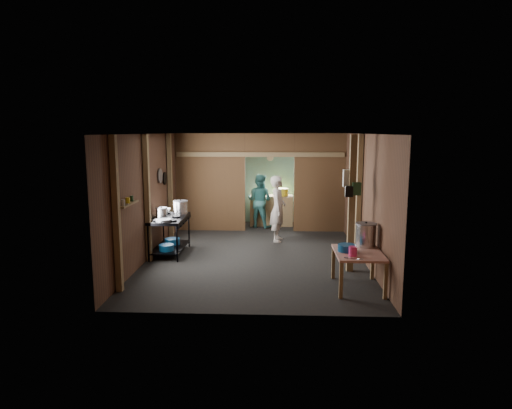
{
  "coord_description": "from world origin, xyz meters",
  "views": [
    {
      "loc": [
        0.43,
        -9.78,
        2.65
      ],
      "look_at": [
        0.0,
        -0.2,
        1.1
      ],
      "focal_mm": 31.83,
      "sensor_mm": 36.0,
      "label": 1
    }
  ],
  "objects_px": {
    "prep_table": "(358,270)",
    "yellow_tub": "(282,192)",
    "gas_range": "(170,236)",
    "pink_bucket": "(353,251)",
    "cook": "(278,209)",
    "stove_pot_large": "(181,208)",
    "stock_pot": "(366,235)"
  },
  "relations": [
    {
      "from": "gas_range",
      "to": "yellow_tub",
      "type": "xyz_separation_m",
      "value": [
        2.47,
        3.19,
        0.55
      ]
    },
    {
      "from": "gas_range",
      "to": "prep_table",
      "type": "relative_size",
      "value": 1.28
    },
    {
      "from": "gas_range",
      "to": "pink_bucket",
      "type": "xyz_separation_m",
      "value": [
        3.57,
        -2.31,
        0.31
      ]
    },
    {
      "from": "cook",
      "to": "pink_bucket",
      "type": "bearing_deg",
      "value": -156.36
    },
    {
      "from": "yellow_tub",
      "to": "cook",
      "type": "height_order",
      "value": "cook"
    },
    {
      "from": "prep_table",
      "to": "cook",
      "type": "height_order",
      "value": "cook"
    },
    {
      "from": "pink_bucket",
      "to": "cook",
      "type": "bearing_deg",
      "value": 108.66
    },
    {
      "from": "gas_range",
      "to": "pink_bucket",
      "type": "bearing_deg",
      "value": -32.89
    },
    {
      "from": "stove_pot_large",
      "to": "stock_pot",
      "type": "relative_size",
      "value": 0.75
    },
    {
      "from": "pink_bucket",
      "to": "yellow_tub",
      "type": "height_order",
      "value": "yellow_tub"
    },
    {
      "from": "pink_bucket",
      "to": "yellow_tub",
      "type": "relative_size",
      "value": 0.43
    },
    {
      "from": "prep_table",
      "to": "cook",
      "type": "bearing_deg",
      "value": 112.15
    },
    {
      "from": "gas_range",
      "to": "stove_pot_large",
      "type": "relative_size",
      "value": 4.23
    },
    {
      "from": "stove_pot_large",
      "to": "cook",
      "type": "relative_size",
      "value": 0.2
    },
    {
      "from": "pink_bucket",
      "to": "prep_table",
      "type": "bearing_deg",
      "value": 62.19
    },
    {
      "from": "stock_pot",
      "to": "pink_bucket",
      "type": "height_order",
      "value": "stock_pot"
    },
    {
      "from": "prep_table",
      "to": "cook",
      "type": "relative_size",
      "value": 0.67
    },
    {
      "from": "gas_range",
      "to": "stock_pot",
      "type": "bearing_deg",
      "value": -22.75
    },
    {
      "from": "pink_bucket",
      "to": "gas_range",
      "type": "bearing_deg",
      "value": 147.11
    },
    {
      "from": "yellow_tub",
      "to": "cook",
      "type": "bearing_deg",
      "value": -93.32
    },
    {
      "from": "prep_table",
      "to": "yellow_tub",
      "type": "relative_size",
      "value": 2.86
    },
    {
      "from": "stock_pot",
      "to": "cook",
      "type": "relative_size",
      "value": 0.27
    },
    {
      "from": "prep_table",
      "to": "yellow_tub",
      "type": "height_order",
      "value": "yellow_tub"
    },
    {
      "from": "prep_table",
      "to": "stove_pot_large",
      "type": "relative_size",
      "value": 3.3
    },
    {
      "from": "gas_range",
      "to": "pink_bucket",
      "type": "height_order",
      "value": "gas_range"
    },
    {
      "from": "stock_pot",
      "to": "yellow_tub",
      "type": "height_order",
      "value": "yellow_tub"
    },
    {
      "from": "gas_range",
      "to": "prep_table",
      "type": "distance_m",
      "value": 4.24
    },
    {
      "from": "gas_range",
      "to": "stock_pot",
      "type": "height_order",
      "value": "stock_pot"
    },
    {
      "from": "yellow_tub",
      "to": "stock_pot",
      "type": "bearing_deg",
      "value": -73.42
    },
    {
      "from": "stove_pot_large",
      "to": "pink_bucket",
      "type": "xyz_separation_m",
      "value": [
        3.4,
        -2.7,
        -0.24
      ]
    },
    {
      "from": "gas_range",
      "to": "cook",
      "type": "xyz_separation_m",
      "value": [
        2.36,
        1.28,
        0.39
      ]
    },
    {
      "from": "stove_pot_large",
      "to": "cook",
      "type": "height_order",
      "value": "cook"
    }
  ]
}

